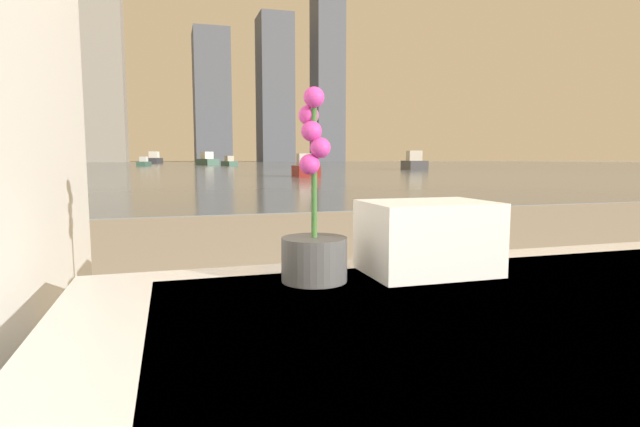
% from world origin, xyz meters
% --- Properties ---
extents(potted_orchid, '(0.14, 0.14, 0.40)m').
position_xyz_m(potted_orchid, '(-0.42, 0.76, 0.66)').
color(potted_orchid, '#4C4C4C').
rests_on(potted_orchid, bathtub).
extents(towel_stack, '(0.28, 0.20, 0.16)m').
position_xyz_m(towel_stack, '(-0.15, 0.77, 0.64)').
color(towel_stack, white).
rests_on(towel_stack, bathtub).
extents(harbor_water, '(180.00, 110.00, 0.01)m').
position_xyz_m(harbor_water, '(0.00, 62.00, 0.01)').
color(harbor_water, slate).
rests_on(harbor_water, ground_plane).
extents(harbor_boat_0, '(2.57, 5.18, 1.86)m').
position_xyz_m(harbor_boat_0, '(-3.09, 81.85, 0.66)').
color(harbor_boat_0, '#2D2D33').
rests_on(harbor_boat_0, harbor_water).
extents(harbor_boat_1, '(2.13, 3.82, 1.36)m').
position_xyz_m(harbor_boat_1, '(16.22, 32.59, 0.49)').
color(harbor_boat_1, '#4C4C51').
rests_on(harbor_boat_1, harbor_water).
extents(harbor_boat_2, '(2.56, 4.46, 1.58)m').
position_xyz_m(harbor_boat_2, '(3.52, 61.22, 0.57)').
color(harbor_boat_2, '#335647').
rests_on(harbor_boat_2, harbor_water).
extents(harbor_boat_3, '(1.24, 2.80, 1.02)m').
position_xyz_m(harbor_boat_3, '(5.08, 21.39, 0.37)').
color(harbor_boat_3, maroon).
rests_on(harbor_boat_3, harbor_water).
extents(harbor_boat_4, '(1.55, 2.98, 1.06)m').
position_xyz_m(harbor_boat_4, '(5.42, 54.57, 0.39)').
color(harbor_boat_4, '#335647').
rests_on(harbor_boat_4, harbor_water).
extents(harbor_boat_5, '(1.43, 2.76, 0.99)m').
position_xyz_m(harbor_boat_5, '(-3.38, 55.70, 0.36)').
color(harbor_boat_5, '#335647').
rests_on(harbor_boat_5, harbor_water).
extents(skyline_tower_1, '(11.51, 11.62, 58.10)m').
position_xyz_m(skyline_tower_1, '(-29.87, 118.00, 29.05)').
color(skyline_tower_1, slate).
rests_on(skyline_tower_1, ground_plane).
extents(skyline_tower_3, '(7.93, 10.34, 29.42)m').
position_xyz_m(skyline_tower_3, '(8.80, 118.00, 14.71)').
color(skyline_tower_3, '#4C515B').
rests_on(skyline_tower_3, ground_plane).
extents(skyline_tower_4, '(7.65, 9.39, 33.83)m').
position_xyz_m(skyline_tower_4, '(23.50, 118.00, 16.91)').
color(skyline_tower_4, '#4C515B').
rests_on(skyline_tower_4, ground_plane).
extents(skyline_tower_5, '(6.79, 7.84, 57.84)m').
position_xyz_m(skyline_tower_5, '(36.51, 118.00, 28.92)').
color(skyline_tower_5, '#4C515B').
rests_on(skyline_tower_5, ground_plane).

